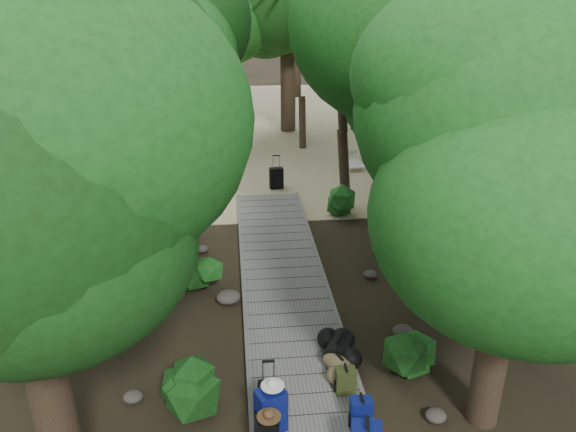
{
  "coord_description": "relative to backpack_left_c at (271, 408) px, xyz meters",
  "views": [
    {
      "loc": [
        -1.09,
        -10.03,
        6.71
      ],
      "look_at": [
        0.27,
        3.14,
        1.0
      ],
      "focal_mm": 35.0,
      "sensor_mm": 36.0,
      "label": 1
    }
  ],
  "objects": [
    {
      "name": "boardwalk",
      "position": [
        0.66,
        4.25,
        -0.47
      ],
      "size": [
        2.0,
        12.0,
        0.12
      ],
      "primitive_type": "cube",
      "color": "slate",
      "rests_on": "ground"
    },
    {
      "name": "tree_left_c",
      "position": [
        -2.76,
        6.31,
        3.75
      ],
      "size": [
        4.93,
        4.93,
        8.57
      ],
      "primitive_type": null,
      "color": "black",
      "rests_on": "ground"
    },
    {
      "name": "suitcase_on_boardwalk",
      "position": [
        -0.0,
        0.41,
        -0.14
      ],
      "size": [
        0.38,
        0.24,
        0.55
      ],
      "primitive_type": null,
      "rotation": [
        0.0,
        0.0,
        -0.11
      ],
      "color": "black",
      "rests_on": "boardwalk"
    },
    {
      "name": "lone_suitcase_on_sand",
      "position": [
        1.02,
        11.08,
        -0.16
      ],
      "size": [
        0.48,
        0.3,
        0.71
      ],
      "primitive_type": null,
      "rotation": [
        0.0,
        0.0,
        0.09
      ],
      "color": "black",
      "rests_on": "sand_beach"
    },
    {
      "name": "backpack_left_c",
      "position": [
        0.0,
        0.0,
        0.0
      ],
      "size": [
        0.53,
        0.46,
        0.83
      ],
      "primitive_type": null,
      "rotation": [
        0.0,
        0.0,
        0.39
      ],
      "color": "navy",
      "rests_on": "boardwalk"
    },
    {
      "name": "rock_left_b",
      "position": [
        -2.29,
        1.01,
        -0.44
      ],
      "size": [
        0.34,
        0.31,
        0.19
      ],
      "primitive_type": null,
      "color": "#4C473F",
      "rests_on": "ground"
    },
    {
      "name": "tree_back_b",
      "position": [
        2.21,
        18.75,
        4.41
      ],
      "size": [
        5.54,
        5.54,
        9.9
      ],
      "primitive_type": null,
      "color": "black",
      "rests_on": "ground"
    },
    {
      "name": "hat_brown",
      "position": [
        -0.06,
        -0.45,
        0.31
      ],
      "size": [
        0.36,
        0.36,
        0.11
      ],
      "primitive_type": null,
      "color": "#51351E",
      "rests_on": "backpack_left_b"
    },
    {
      "name": "shrub_left_c",
      "position": [
        -2.39,
        7.72,
        0.02
      ],
      "size": [
        1.24,
        1.24,
        1.11
      ],
      "primitive_type": null,
      "color": "#154615",
      "rests_on": "ground"
    },
    {
      "name": "tree_right_e",
      "position": [
        4.97,
        9.97,
        3.46
      ],
      "size": [
        4.44,
        4.44,
        7.99
      ],
      "primitive_type": null,
      "color": "black",
      "rests_on": "ground"
    },
    {
      "name": "rock_right_c",
      "position": [
        2.75,
        4.76,
        -0.44
      ],
      "size": [
        0.33,
        0.3,
        0.18
      ],
      "primitive_type": null,
      "color": "#4C473F",
      "rests_on": "ground"
    },
    {
      "name": "tree_right_a",
      "position": [
        3.46,
        -0.0,
        3.06
      ],
      "size": [
        4.31,
        4.31,
        7.18
      ],
      "primitive_type": null,
      "color": "black",
      "rests_on": "ground"
    },
    {
      "name": "shrub_right_b",
      "position": [
        3.56,
        5.52,
        0.09
      ],
      "size": [
        1.39,
        1.39,
        1.25
      ],
      "primitive_type": null,
      "color": "#154615",
      "rests_on": "ground"
    },
    {
      "name": "rock_right_b",
      "position": [
        2.83,
        2.37,
        -0.42
      ],
      "size": [
        0.41,
        0.37,
        0.23
      ],
      "primitive_type": null,
      "color": "#4C473F",
      "rests_on": "ground"
    },
    {
      "name": "tree_back_d",
      "position": [
        -5.23,
        17.83,
        3.13
      ],
      "size": [
        4.4,
        4.4,
        7.34
      ],
      "primitive_type": null,
      "color": "black",
      "rests_on": "ground"
    },
    {
      "name": "palm_right_a",
      "position": [
        3.16,
        9.41,
        3.11
      ],
      "size": [
        4.28,
        4.28,
        7.29
      ],
      "primitive_type": null,
      "color": "#103B13",
      "rests_on": "ground"
    },
    {
      "name": "rock_left_c",
      "position": [
        -0.65,
        3.98,
        -0.39
      ],
      "size": [
        0.53,
        0.48,
        0.29
      ],
      "primitive_type": null,
      "color": "#4C473F",
      "rests_on": "ground"
    },
    {
      "name": "tree_right_c",
      "position": [
        4.15,
        5.5,
        3.81
      ],
      "size": [
        5.02,
        5.02,
        8.69
      ],
      "primitive_type": null,
      "color": "black",
      "rests_on": "ground"
    },
    {
      "name": "palm_left_a",
      "position": [
        -4.13,
        9.34,
        2.57
      ],
      "size": [
        3.9,
        3.9,
        6.21
      ],
      "primitive_type": null,
      "color": "#103B13",
      "rests_on": "ground"
    },
    {
      "name": "palm_right_c",
      "position": [
        2.75,
        16.01,
        2.64
      ],
      "size": [
        4.0,
        4.0,
        6.36
      ],
      "primitive_type": null,
      "color": "#103B13",
      "rests_on": "ground"
    },
    {
      "name": "tree_back_c",
      "position": [
        5.47,
        18.55,
        4.11
      ],
      "size": [
        5.16,
        5.16,
        9.28
      ],
      "primitive_type": null,
      "color": "black",
      "rests_on": "ground"
    },
    {
      "name": "rock_left_d",
      "position": [
        -1.34,
        6.54,
        -0.44
      ],
      "size": [
        0.34,
        0.3,
        0.19
      ],
      "primitive_type": null,
      "color": "#4C473F",
      "rests_on": "ground"
    },
    {
      "name": "shrub_left_b",
      "position": [
        -1.2,
        4.62,
        -0.08
      ],
      "size": [
        1.01,
        1.01,
        0.91
      ],
      "primitive_type": null,
      "color": "#154615",
      "rests_on": "ground"
    },
    {
      "name": "rock_right_a",
      "position": [
        2.69,
        0.04,
        -0.44
      ],
      "size": [
        0.36,
        0.32,
        0.2
      ],
      "primitive_type": null,
      "color": "#4C473F",
      "rests_on": "ground"
    },
    {
      "name": "shrub_right_a",
      "position": [
        2.63,
        1.14,
        -0.14
      ],
      "size": [
        0.88,
        0.88,
        0.8
      ],
      "primitive_type": null,
      "color": "#154615",
      "rests_on": "ground"
    },
    {
      "name": "hat_white",
      "position": [
        0.03,
        0.02,
        0.48
      ],
      "size": [
        0.36,
        0.36,
        0.12
      ],
      "primitive_type": null,
      "color": "silver",
      "rests_on": "backpack_left_c"
    },
    {
      "name": "duffel_right_khaki",
      "position": [
        1.3,
        1.22,
        -0.24
      ],
      "size": [
        0.52,
        0.63,
        0.36
      ],
      "primitive_type": null,
      "rotation": [
        0.0,
        0.0,
        0.35
      ],
      "color": "brown",
      "rests_on": "boardwalk"
    },
    {
      "name": "duffel_right_black",
      "position": [
        1.39,
        1.65,
        -0.19
      ],
      "size": [
        0.71,
        0.83,
        0.44
      ],
      "primitive_type": null,
      "rotation": [
        0.0,
        0.0,
        -0.46
      ],
      "color": "black",
      "rests_on": "boardwalk"
    },
    {
      "name": "sand_beach",
      "position": [
        0.66,
        19.25,
        -0.52
      ],
      "size": [
        40.0,
        22.0,
        0.02
      ],
      "primitive_type": "cube",
      "color": "tan",
      "rests_on": "ground"
    },
    {
      "name": "kayak",
      "position": [
        -2.78,
        13.59,
        -0.36
      ],
      "size": [
        1.32,
        3.25,
        0.32
      ],
      "primitive_type": "ellipsoid",
      "rotation": [
        0.0,
        0.0,
        0.2
      ],
      "color": "#A5340E",
      "rests_on": "sand_beach"
    },
    {
      "name": "backpack_right_d",
      "position": [
        1.33,
        0.74,
        -0.16
      ],
      "size": [
        0.34,
        0.24,
        0.51
      ],
      "primitive_type": null,
      "rotation": [
        0.0,
        0.0,
        -0.0
      ],
      "color": "#374019",
      "rests_on": "boardwalk"
    },
    {
      "name": "tree_back_a",
      "position": [
        -0.68,
        18.62,
        4.37
      ],
      "size": [
        5.67,
        5.67,
        9.81
      ],
      "primitive_type": null,
      "color": "black",
      "rests_on": "ground"
    },
    {
      "name": "rock_right_d",
      "position": [
        3.71,
        7.55,
        -0.38
      ],
      "size": [
        0.58,
        0.52,
        0.32
      ],
      "primitive_type": null,
      "color": "#4C473F",
      "rests_on": "ground"
    },
    {
      "name": "tree_left_a",
      "position": [
        -2.84,
        -0.9,
        3.28
      ],
      "size": [
        4.57,
        4.57,
        7.62
      ],
      "primitive_type": null,
      "color": "black",
      "rests_on": "ground"
    },
    {
      "name": "backpack_right_c",
      "position": [
        1.41,
        -0.08,
        -0.12
      ],
      "size": [
        0.35,
        0.25,
        0.58
      ],
      "primitive_type": null,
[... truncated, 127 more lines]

